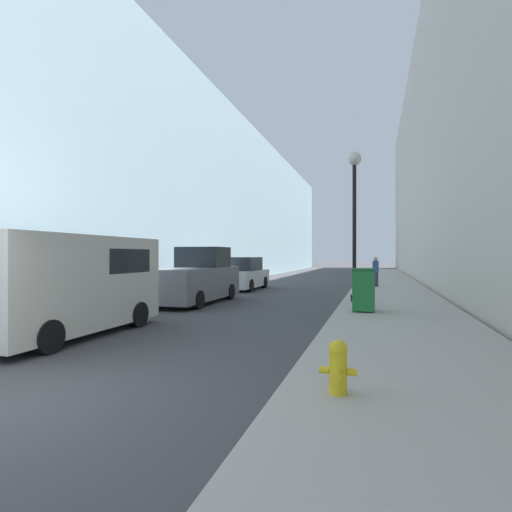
# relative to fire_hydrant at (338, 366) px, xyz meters

# --- Properties ---
(sidewalk_right) EXTENTS (3.76, 60.00, 0.13)m
(sidewalk_right) POSITION_rel_fire_hydrant_xyz_m (1.12, 16.64, -0.41)
(sidewalk_right) COLOR #ADA89E
(sidewalk_right) RESTS_ON ground
(building_left_glass) EXTENTS (12.00, 60.00, 11.94)m
(building_left_glass) POSITION_rel_fire_hydrant_xyz_m (-14.76, 24.64, 5.49)
(building_left_glass) COLOR #99B7C6
(building_left_glass) RESTS_ON ground
(fire_hydrant) EXTENTS (0.46, 0.35, 0.66)m
(fire_hydrant) POSITION_rel_fire_hydrant_xyz_m (0.00, 0.00, 0.00)
(fire_hydrant) COLOR yellow
(fire_hydrant) RESTS_ON sidewalk_right
(trash_bin) EXTENTS (0.67, 0.71, 1.30)m
(trash_bin) POSITION_rel_fire_hydrant_xyz_m (0.09, 7.51, 0.32)
(trash_bin) COLOR #1E7538
(trash_bin) RESTS_ON sidewalk_right
(lamppost) EXTENTS (0.51, 0.51, 5.50)m
(lamppost) POSITION_rel_fire_hydrant_xyz_m (-0.32, 10.07, 3.48)
(lamppost) COLOR black
(lamppost) RESTS_ON sidewalk_right
(white_van) EXTENTS (1.98, 4.70, 2.27)m
(white_van) POSITION_rel_fire_hydrant_xyz_m (-6.25, 2.53, 0.77)
(white_van) COLOR beige
(white_van) RESTS_ON ground
(pickup_truck) EXTENTS (2.03, 5.01, 2.16)m
(pickup_truck) POSITION_rel_fire_hydrant_xyz_m (-6.25, 9.11, 0.44)
(pickup_truck) COLOR slate
(pickup_truck) RESTS_ON ground
(parked_sedan_near) EXTENTS (1.88, 4.36, 1.72)m
(parked_sedan_near) POSITION_rel_fire_hydrant_xyz_m (-6.39, 15.23, 0.31)
(parked_sedan_near) COLOR silver
(parked_sedan_near) RESTS_ON ground
(pedestrian_on_sidewalk) EXTENTS (0.32, 0.21, 1.60)m
(pedestrian_on_sidewalk) POSITION_rel_fire_hydrant_xyz_m (0.43, 17.53, 0.46)
(pedestrian_on_sidewalk) COLOR #2D3347
(pedestrian_on_sidewalk) RESTS_ON sidewalk_right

